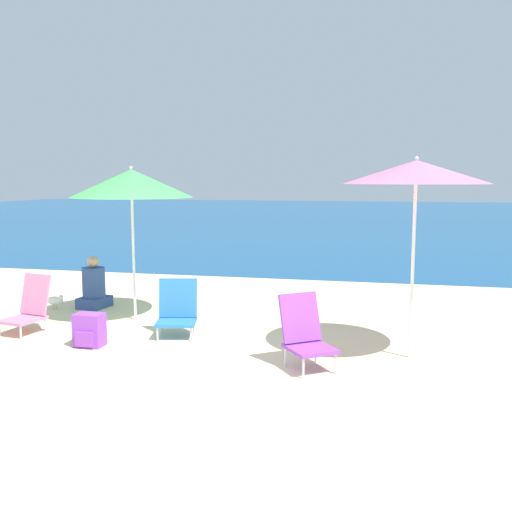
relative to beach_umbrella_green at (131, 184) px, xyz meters
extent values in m
plane|color=beige|center=(1.05, -2.53, -1.87)|extent=(60.00, 60.00, 0.00)
cube|color=navy|center=(1.05, 23.61, -1.86)|extent=(60.00, 40.00, 0.01)
cylinder|color=white|center=(0.00, 0.00, -1.03)|extent=(0.04, 0.04, 1.68)
cone|color=#47B756|center=(0.00, 0.00, 0.00)|extent=(1.64, 1.64, 0.37)
sphere|color=white|center=(0.00, 0.00, 0.21)|extent=(0.04, 0.04, 0.04)
cylinder|color=white|center=(3.64, -0.90, -0.93)|extent=(0.04, 0.04, 1.88)
cone|color=pink|center=(3.64, -0.90, 0.13)|extent=(1.51, 1.51, 0.24)
sphere|color=white|center=(3.64, -0.90, 0.27)|extent=(0.04, 0.04, 0.04)
cylinder|color=silver|center=(2.60, -1.82, -1.76)|extent=(0.02, 0.02, 0.21)
cylinder|color=silver|center=(2.90, -1.61, -1.76)|extent=(0.02, 0.02, 0.21)
cylinder|color=silver|center=(2.37, -1.51, -1.76)|extent=(0.02, 0.02, 0.21)
cylinder|color=silver|center=(2.67, -1.29, -1.76)|extent=(0.02, 0.02, 0.21)
cube|color=purple|center=(2.64, -1.56, -1.64)|extent=(0.62, 0.62, 0.04)
cube|color=purple|center=(2.50, -1.37, -1.37)|extent=(0.46, 0.40, 0.50)
cylinder|color=silver|center=(0.72, -0.93, -1.78)|extent=(0.02, 0.02, 0.17)
cylinder|color=silver|center=(1.11, -0.84, -1.78)|extent=(0.02, 0.02, 0.17)
cylinder|color=silver|center=(0.64, -0.58, -1.78)|extent=(0.02, 0.02, 0.17)
cylinder|color=silver|center=(1.03, -0.49, -1.78)|extent=(0.02, 0.02, 0.17)
cube|color=blue|center=(0.87, -0.71, -1.68)|extent=(0.55, 0.51, 0.04)
cube|color=blue|center=(0.83, -0.51, -1.42)|extent=(0.49, 0.22, 0.49)
cylinder|color=silver|center=(-0.93, -1.22, -1.79)|extent=(0.02, 0.02, 0.16)
cylinder|color=silver|center=(-1.20, -0.76, -1.79)|extent=(0.02, 0.02, 0.16)
cylinder|color=silver|center=(-0.86, -0.82, -1.79)|extent=(0.02, 0.02, 0.16)
cube|color=pink|center=(-1.06, -0.99, -1.69)|extent=(0.48, 0.54, 0.04)
cube|color=pink|center=(-1.02, -0.76, -1.41)|extent=(0.43, 0.23, 0.52)
cube|color=#334C8C|center=(-0.92, 0.55, -1.79)|extent=(0.43, 0.48, 0.16)
cylinder|color=#334C8C|center=(-0.92, 0.55, -1.48)|extent=(0.34, 0.34, 0.45)
sphere|color=tan|center=(-0.92, 0.55, -1.17)|extent=(0.17, 0.17, 0.17)
cube|color=purple|center=(0.03, -1.30, -1.67)|extent=(0.33, 0.22, 0.39)
cube|color=purple|center=(0.03, -1.42, -1.75)|extent=(0.23, 0.03, 0.17)
cylinder|color=gold|center=(-1.44, 0.29, -1.83)|extent=(0.01, 0.01, 0.07)
cylinder|color=gold|center=(-1.39, 0.29, -1.83)|extent=(0.01, 0.01, 0.07)
ellipsoid|color=white|center=(-1.42, 0.29, -1.73)|extent=(0.26, 0.11, 0.13)
sphere|color=white|center=(-1.32, 0.29, -1.67)|extent=(0.07, 0.07, 0.07)
camera|label=1|loc=(3.35, -7.12, 0.06)|focal=40.00mm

